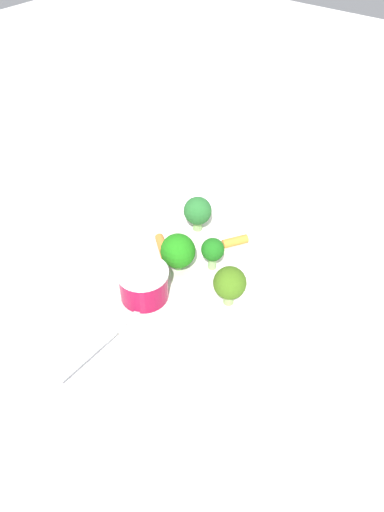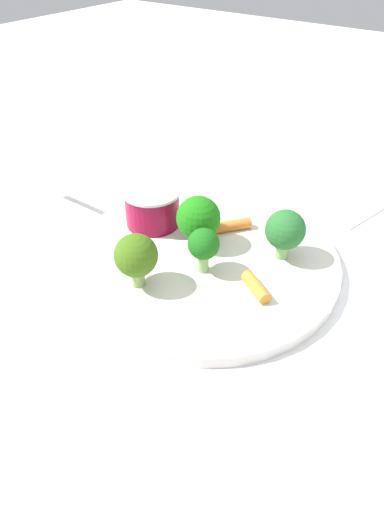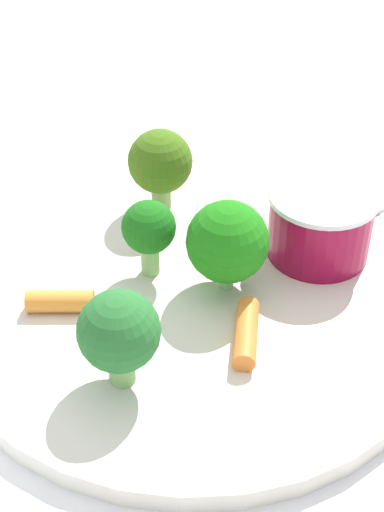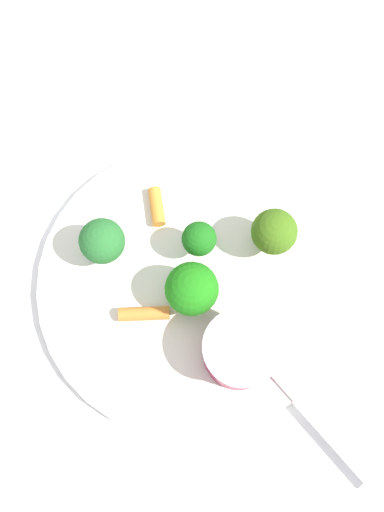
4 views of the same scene
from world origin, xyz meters
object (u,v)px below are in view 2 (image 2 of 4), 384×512
at_px(sauce_cup, 152,207).
at_px(carrot_stick_0, 232,226).
at_px(carrot_stick_1, 256,287).
at_px(fork, 103,209).
at_px(plate, 204,258).
at_px(broccoli_floret_3, 136,256).
at_px(broccoli_floret_0, 285,231).
at_px(broccoli_floret_1, 198,218).
at_px(broccoli_floret_2, 204,245).
at_px(napkin, 346,181).

xyz_separation_m(sauce_cup, carrot_stick_0, (-0.04, 0.08, -0.02)).
height_order(carrot_stick_1, fork, carrot_stick_1).
height_order(plate, broccoli_floret_3, broccoli_floret_3).
bearing_deg(broccoli_floret_3, fork, -121.63).
bearing_deg(broccoli_floret_0, carrot_stick_1, 4.86).
xyz_separation_m(broccoli_floret_0, carrot_stick_0, (-0.01, -0.07, -0.03)).
xyz_separation_m(broccoli_floret_1, broccoli_floret_2, (0.03, 0.03, -0.00)).
xyz_separation_m(plate, broccoli_floret_3, (0.08, -0.02, 0.04)).
relative_size(broccoli_floret_2, broccoli_floret_3, 0.87).
bearing_deg(fork, plate, 90.38).
bearing_deg(carrot_stick_1, napkin, -176.71).
relative_size(broccoli_floret_3, napkin, 0.29).
bearing_deg(broccoli_floret_2, plate, -147.41).
distance_m(broccoli_floret_3, napkin, 0.34).
bearing_deg(sauce_cup, fork, -78.35).
xyz_separation_m(broccoli_floret_2, carrot_stick_1, (-0.00, 0.06, -0.02)).
bearing_deg(broccoli_floret_1, carrot_stick_1, 70.51).
bearing_deg(napkin, broccoli_floret_0, 2.83).
xyz_separation_m(plate, carrot_stick_1, (0.02, 0.07, 0.01)).
bearing_deg(carrot_stick_1, broccoli_floret_2, -87.27).
bearing_deg(carrot_stick_0, sauce_cup, -63.42).
bearing_deg(sauce_cup, carrot_stick_1, 77.67).
xyz_separation_m(carrot_stick_0, fork, (0.05, -0.14, -0.00)).
xyz_separation_m(broccoli_floret_0, broccoli_floret_3, (0.12, -0.09, 0.00)).
height_order(broccoli_floret_1, broccoli_floret_3, same).
relative_size(broccoli_floret_0, broccoli_floret_2, 1.12).
height_order(broccoli_floret_0, broccoli_floret_1, broccoli_floret_1).
distance_m(broccoli_floret_2, broccoli_floret_3, 0.06).
height_order(broccoli_floret_3, carrot_stick_0, broccoli_floret_3).
distance_m(broccoli_floret_3, fork, 0.15).
distance_m(broccoli_floret_2, carrot_stick_1, 0.06).
relative_size(broccoli_floret_0, napkin, 0.28).
bearing_deg(carrot_stick_0, broccoli_floret_2, 10.92).
distance_m(sauce_cup, broccoli_floret_1, 0.06).
xyz_separation_m(broccoli_floret_0, napkin, (-0.21, -0.01, -0.04)).
distance_m(broccoli_floret_0, carrot_stick_0, 0.07).
xyz_separation_m(sauce_cup, broccoli_floret_0, (-0.03, 0.14, 0.01)).
bearing_deg(plate, broccoli_floret_1, -124.77).
distance_m(broccoli_floret_2, napkin, 0.28).
xyz_separation_m(broccoli_floret_2, carrot_stick_0, (-0.07, -0.01, -0.02)).
bearing_deg(carrot_stick_0, broccoli_floret_0, 81.41).
bearing_deg(broccoli_floret_3, carrot_stick_1, 120.44).
bearing_deg(broccoli_floret_1, napkin, 163.81).
bearing_deg(napkin, carrot_stick_1, 3.29).
bearing_deg(broccoli_floret_2, carrot_stick_1, 92.73).
relative_size(broccoli_floret_3, carrot_stick_0, 1.24).
bearing_deg(sauce_cup, carrot_stick_0, 116.58).
relative_size(carrot_stick_0, napkin, 0.23).
xyz_separation_m(broccoli_floret_1, broccoli_floret_3, (0.09, -0.01, 0.00)).
height_order(broccoli_floret_0, napkin, broccoli_floret_0).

